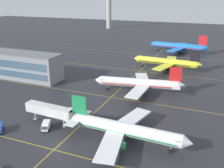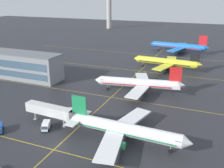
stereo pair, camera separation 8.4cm
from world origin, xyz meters
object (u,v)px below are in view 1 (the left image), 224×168
(airliner_third_row, at_px, (167,62))
(control_tower, at_px, (109,8))
(airliner_front_gate, at_px, (124,129))
(jet_bridge, at_px, (55,112))
(airliner_second_row, at_px, (139,83))
(service_truck_catering, at_px, (46,126))
(airliner_far_left_stand, at_px, (179,46))

(airliner_third_row, xyz_separation_m, control_tower, (-88.37, 135.07, 17.74))
(airliner_front_gate, bearing_deg, airliner_third_row, 92.42)
(jet_bridge, distance_m, control_tower, 216.61)
(airliner_second_row, bearing_deg, service_truck_catering, -112.53)
(airliner_second_row, distance_m, service_truck_catering, 40.33)
(service_truck_catering, bearing_deg, control_tower, 108.48)
(service_truck_catering, height_order, jet_bridge, jet_bridge)
(airliner_second_row, xyz_separation_m, airliner_far_left_stand, (2.99, 76.73, 0.35))
(airliner_third_row, relative_size, jet_bridge, 2.04)
(airliner_third_row, xyz_separation_m, jet_bridge, (-18.08, -69.09, 0.40))
(airliner_far_left_stand, relative_size, control_tower, 1.02)
(service_truck_catering, bearing_deg, airliner_far_left_stand, 80.81)
(airliner_far_left_stand, bearing_deg, service_truck_catering, -99.19)
(airliner_front_gate, height_order, jet_bridge, airliner_front_gate)
(airliner_third_row, bearing_deg, jet_bridge, -104.67)
(control_tower, bearing_deg, airliner_front_gate, -66.02)
(airliner_third_row, distance_m, control_tower, 162.38)
(airliner_front_gate, bearing_deg, jet_bridge, 176.76)
(airliner_front_gate, distance_m, airliner_second_row, 35.45)
(airliner_far_left_stand, xyz_separation_m, jet_bridge, (-17.55, -110.38, 0.07))
(airliner_far_left_stand, height_order, service_truck_catering, airliner_far_left_stand)
(airliner_front_gate, height_order, service_truck_catering, airliner_front_gate)
(airliner_front_gate, relative_size, airliner_third_row, 0.97)
(airliner_second_row, bearing_deg, control_tower, 116.46)
(airliner_second_row, relative_size, control_tower, 0.93)
(airliner_front_gate, distance_m, airliner_far_left_stand, 111.63)
(service_truck_catering, distance_m, jet_bridge, 4.63)
(airliner_second_row, bearing_deg, airliner_third_row, 84.33)
(airliner_third_row, bearing_deg, airliner_second_row, -95.67)
(airliner_second_row, distance_m, jet_bridge, 36.67)
(jet_bridge, bearing_deg, airliner_third_row, 75.33)
(airliner_front_gate, bearing_deg, airliner_far_left_stand, 91.80)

